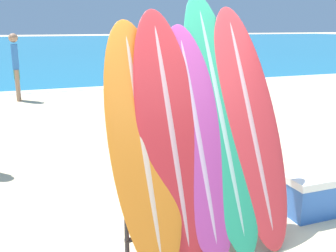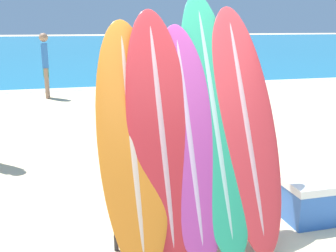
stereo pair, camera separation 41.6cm
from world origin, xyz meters
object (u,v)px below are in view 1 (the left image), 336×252
person_far_left (137,84)px  cooler_box (310,195)px  surfboard_slot_4 (250,122)px  person_near_water (16,65)px  surfboard_slot_2 (197,137)px  person_mid_beach (120,100)px  surfboard_slot_1 (170,132)px  surfboard_slot_3 (220,117)px  surfboard_rack (199,192)px  surfboard_slot_0 (142,140)px

person_far_left → cooler_box: bearing=-144.9°
surfboard_slot_4 → person_near_water: (-2.06, 7.82, -0.12)m
surfboard_slot_2 → cooler_box: (1.31, 0.01, -0.76)m
person_mid_beach → surfboard_slot_1: bearing=40.3°
surfboard_slot_1 → person_far_left: (0.79, 3.76, -0.15)m
person_far_left → person_near_water: bearing=50.3°
surfboard_slot_3 → cooler_box: 1.39m
surfboard_rack → surfboard_slot_4: 0.80m
surfboard_slot_0 → surfboard_slot_4: size_ratio=0.94×
surfboard_slot_3 → person_near_water: bearing=102.8°
surfboard_slot_2 → cooler_box: 1.52m
surfboard_rack → person_far_left: size_ratio=0.85×
surfboard_slot_1 → person_far_left: size_ratio=1.27×
surfboard_slot_2 → person_mid_beach: size_ratio=1.17×
surfboard_rack → surfboard_slot_4: size_ratio=0.66×
surfboard_rack → surfboard_slot_4: bearing=7.9°
surfboard_slot_1 → person_mid_beach: (0.11, 2.29, -0.14)m
surfboard_slot_0 → surfboard_slot_1: surfboard_slot_1 is taller
surfboard_rack → cooler_box: bearing=1.9°
surfboard_slot_4 → cooler_box: surfboard_slot_4 is taller
surfboard_slot_1 → surfboard_slot_2: 0.25m
person_mid_beach → cooler_box: (1.44, -2.30, -0.69)m
surfboard_slot_4 → surfboard_slot_3: bearing=172.2°
surfboard_slot_3 → person_mid_beach: bearing=100.0°
surfboard_slot_2 → cooler_box: size_ratio=3.64×
surfboard_slot_0 → person_far_left: (1.04, 3.77, -0.10)m
surfboard_slot_1 → cooler_box: surfboard_slot_1 is taller
surfboard_slot_0 → surfboard_slot_3: size_ratio=0.89×
surfboard_slot_0 → person_mid_beach: 2.32m
surfboard_slot_0 → person_near_water: size_ratio=1.16×
surfboard_slot_4 → cooler_box: size_ratio=3.95×
surfboard_slot_2 → cooler_box: bearing=0.5°
person_far_left → surfboard_slot_0: bearing=-171.9°
surfboard_slot_3 → surfboard_rack: bearing=-155.5°
surfboard_slot_1 → person_near_water: size_ratio=1.21×
surfboard_slot_0 → person_mid_beach: bearing=80.8°
surfboard_slot_3 → surfboard_slot_2: bearing=-162.5°
surfboard_slot_4 → cooler_box: (0.76, -0.03, -0.84)m
surfboard_slot_0 → cooler_box: size_ratio=3.72×
surfboard_rack → surfboard_slot_0: size_ratio=0.70×
surfboard_slot_1 → surfboard_rack: bearing=-12.3°
surfboard_slot_4 → surfboard_slot_2: bearing=-175.5°
person_near_water → cooler_box: bearing=-161.9°
person_mid_beach → surfboard_slot_0: bearing=33.9°
surfboard_slot_3 → surfboard_slot_4: bearing=-7.8°
surfboard_rack → surfboard_slot_3: 0.71m
surfboard_slot_0 → surfboard_rack: bearing=-5.8°
person_near_water → person_mid_beach: (1.38, -5.56, -0.03)m
surfboard_rack → surfboard_slot_1: surfboard_slot_1 is taller
surfboard_slot_0 → surfboard_slot_2: (0.50, -0.02, -0.02)m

